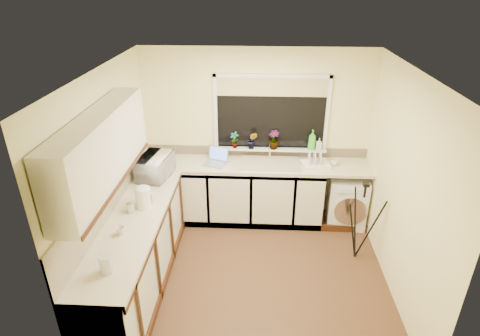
# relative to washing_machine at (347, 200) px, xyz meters

# --- Properties ---
(floor) EXTENTS (3.20, 3.20, 0.00)m
(floor) POSITION_rel_washing_machine_xyz_m (-1.32, -1.16, -0.37)
(floor) COLOR brown
(floor) RESTS_ON ground
(ceiling) EXTENTS (3.20, 3.20, 0.00)m
(ceiling) POSITION_rel_washing_machine_xyz_m (-1.32, -1.16, 2.08)
(ceiling) COLOR white
(ceiling) RESTS_ON ground
(wall_back) EXTENTS (3.20, 0.00, 3.20)m
(wall_back) POSITION_rel_washing_machine_xyz_m (-1.32, 0.34, 0.85)
(wall_back) COLOR #FEF4A9
(wall_back) RESTS_ON ground
(wall_front) EXTENTS (3.20, 0.00, 3.20)m
(wall_front) POSITION_rel_washing_machine_xyz_m (-1.32, -2.66, 0.85)
(wall_front) COLOR #FEF4A9
(wall_front) RESTS_ON ground
(wall_left) EXTENTS (0.00, 3.00, 3.00)m
(wall_left) POSITION_rel_washing_machine_xyz_m (-2.92, -1.16, 0.85)
(wall_left) COLOR #FEF4A9
(wall_left) RESTS_ON ground
(wall_right) EXTENTS (0.00, 3.00, 3.00)m
(wall_right) POSITION_rel_washing_machine_xyz_m (0.28, -1.16, 0.85)
(wall_right) COLOR #FEF4A9
(wall_right) RESTS_ON ground
(base_cabinet_back) EXTENTS (2.55, 0.60, 0.86)m
(base_cabinet_back) POSITION_rel_washing_machine_xyz_m (-1.65, 0.04, 0.06)
(base_cabinet_back) COLOR silver
(base_cabinet_back) RESTS_ON floor
(base_cabinet_left) EXTENTS (0.54, 2.40, 0.86)m
(base_cabinet_left) POSITION_rel_washing_machine_xyz_m (-2.62, -1.46, 0.06)
(base_cabinet_left) COLOR silver
(base_cabinet_left) RESTS_ON floor
(worktop_back) EXTENTS (3.20, 0.60, 0.04)m
(worktop_back) POSITION_rel_washing_machine_xyz_m (-1.32, 0.04, 0.51)
(worktop_back) COLOR beige
(worktop_back) RESTS_ON base_cabinet_back
(worktop_left) EXTENTS (0.60, 2.40, 0.04)m
(worktop_left) POSITION_rel_washing_machine_xyz_m (-2.62, -1.46, 0.51)
(worktop_left) COLOR beige
(worktop_left) RESTS_ON base_cabinet_left
(upper_cabinet) EXTENTS (0.28, 1.90, 0.70)m
(upper_cabinet) POSITION_rel_washing_machine_xyz_m (-2.76, -1.61, 1.43)
(upper_cabinet) COLOR silver
(upper_cabinet) RESTS_ON wall_left
(splashback_left) EXTENTS (0.02, 2.40, 0.45)m
(splashback_left) POSITION_rel_washing_machine_xyz_m (-2.91, -1.46, 0.75)
(splashback_left) COLOR beige
(splashback_left) RESTS_ON wall_left
(splashback_back) EXTENTS (3.20, 0.02, 0.14)m
(splashback_back) POSITION_rel_washing_machine_xyz_m (-1.32, 0.32, 0.60)
(splashback_back) COLOR beige
(splashback_back) RESTS_ON wall_back
(window_glass) EXTENTS (1.50, 0.02, 1.00)m
(window_glass) POSITION_rel_washing_machine_xyz_m (-1.12, 0.32, 1.18)
(window_glass) COLOR black
(window_glass) RESTS_ON wall_back
(window_blind) EXTENTS (1.50, 0.02, 0.25)m
(window_blind) POSITION_rel_washing_machine_xyz_m (-1.12, 0.30, 1.55)
(window_blind) COLOR tan
(window_blind) RESTS_ON wall_back
(windowsill) EXTENTS (1.60, 0.14, 0.03)m
(windowsill) POSITION_rel_washing_machine_xyz_m (-1.12, 0.27, 0.66)
(windowsill) COLOR white
(windowsill) RESTS_ON wall_back
(sink) EXTENTS (0.82, 0.46, 0.03)m
(sink) POSITION_rel_washing_machine_xyz_m (-1.12, 0.04, 0.54)
(sink) COLOR tan
(sink) RESTS_ON worktop_back
(faucet) EXTENTS (0.03, 0.03, 0.24)m
(faucet) POSITION_rel_washing_machine_xyz_m (-1.12, 0.22, 0.65)
(faucet) COLOR silver
(faucet) RESTS_ON worktop_back
(washing_machine) EXTENTS (0.57, 0.56, 0.74)m
(washing_machine) POSITION_rel_washing_machine_xyz_m (0.00, 0.00, 0.00)
(washing_machine) COLOR silver
(washing_machine) RESTS_ON floor
(laptop) EXTENTS (0.37, 0.35, 0.22)m
(laptop) POSITION_rel_washing_machine_xyz_m (-1.87, 0.04, 0.59)
(laptop) COLOR #96969D
(laptop) RESTS_ON worktop_back
(kettle) EXTENTS (0.18, 0.18, 0.23)m
(kettle) POSITION_rel_washing_machine_xyz_m (-2.57, -1.17, 0.64)
(kettle) COLOR white
(kettle) RESTS_ON worktop_left
(dish_rack) EXTENTS (0.42, 0.34, 0.06)m
(dish_rack) POSITION_rel_washing_machine_xyz_m (-0.50, -0.01, 0.56)
(dish_rack) COLOR white
(dish_rack) RESTS_ON worktop_back
(tripod) EXTENTS (0.67, 0.67, 1.08)m
(tripod) POSITION_rel_washing_machine_xyz_m (-0.01, -0.80, 0.17)
(tripod) COLOR black
(tripod) RESTS_ON floor
(glass_jug) EXTENTS (0.12, 0.12, 0.18)m
(glass_jug) POSITION_rel_washing_machine_xyz_m (-2.61, -2.26, 0.62)
(glass_jug) COLOR silver
(glass_jug) RESTS_ON worktop_left
(steel_jar) EXTENTS (0.08, 0.08, 0.12)m
(steel_jar) POSITION_rel_washing_machine_xyz_m (-2.69, -1.29, 0.59)
(steel_jar) COLOR silver
(steel_jar) RESTS_ON worktop_left
(microwave) EXTENTS (0.44, 0.58, 0.29)m
(microwave) POSITION_rel_washing_machine_xyz_m (-2.62, -0.42, 0.67)
(microwave) COLOR white
(microwave) RESTS_ON worktop_left
(plant_a) EXTENTS (0.15, 0.13, 0.24)m
(plant_a) POSITION_rel_washing_machine_xyz_m (-1.63, 0.24, 0.80)
(plant_a) COLOR #999999
(plant_a) RESTS_ON windowsill
(plant_b) EXTENTS (0.15, 0.13, 0.25)m
(plant_b) POSITION_rel_washing_machine_xyz_m (-1.38, 0.23, 0.80)
(plant_b) COLOR #999999
(plant_b) RESTS_ON windowsill
(plant_c) EXTENTS (0.19, 0.19, 0.27)m
(plant_c) POSITION_rel_washing_machine_xyz_m (-1.07, 0.24, 0.81)
(plant_c) COLOR #999999
(plant_c) RESTS_ON windowsill
(soap_bottle_green) EXTENTS (0.12, 0.12, 0.29)m
(soap_bottle_green) POSITION_rel_washing_machine_xyz_m (-0.53, 0.25, 0.82)
(soap_bottle_green) COLOR green
(soap_bottle_green) RESTS_ON windowsill
(soap_bottle_clear) EXTENTS (0.08, 0.08, 0.17)m
(soap_bottle_clear) POSITION_rel_washing_machine_xyz_m (-0.43, 0.24, 0.76)
(soap_bottle_clear) COLOR #999999
(soap_bottle_clear) RESTS_ON windowsill
(cup_back) EXTENTS (0.14, 0.14, 0.09)m
(cup_back) POSITION_rel_washing_machine_xyz_m (-0.23, 0.05, 0.57)
(cup_back) COLOR silver
(cup_back) RESTS_ON worktop_back
(cup_left) EXTENTS (0.11, 0.11, 0.08)m
(cup_left) POSITION_rel_washing_machine_xyz_m (-2.67, -1.70, 0.57)
(cup_left) COLOR beige
(cup_left) RESTS_ON worktop_left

